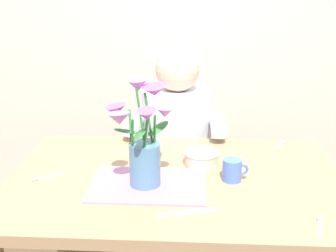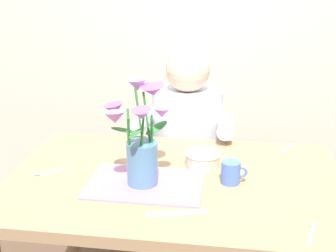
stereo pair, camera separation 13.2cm
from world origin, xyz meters
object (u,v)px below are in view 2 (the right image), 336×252
(ceramic_bowl, at_px, (203,159))
(coffee_cup, at_px, (231,172))
(seated_person, at_px, (187,156))
(flower_vase, at_px, (140,140))
(dinner_knife, at_px, (177,213))

(ceramic_bowl, height_order, coffee_cup, coffee_cup)
(seated_person, xyz_separation_m, coffee_cup, (0.22, -0.62, 0.22))
(flower_vase, xyz_separation_m, dinner_knife, (0.15, -0.18, -0.16))
(seated_person, bearing_deg, ceramic_bowl, -76.62)
(flower_vase, relative_size, dinner_knife, 1.90)
(coffee_cup, bearing_deg, seated_person, 109.44)
(ceramic_bowl, bearing_deg, seated_person, 102.75)
(seated_person, relative_size, ceramic_bowl, 8.35)
(dinner_knife, relative_size, coffee_cup, 2.04)
(seated_person, height_order, flower_vase, seated_person)
(flower_vase, xyz_separation_m, coffee_cup, (0.31, 0.05, -0.12))
(flower_vase, bearing_deg, seated_person, 82.45)
(flower_vase, bearing_deg, coffee_cup, 9.99)
(ceramic_bowl, bearing_deg, coffee_cup, -49.84)
(ceramic_bowl, distance_m, coffee_cup, 0.17)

